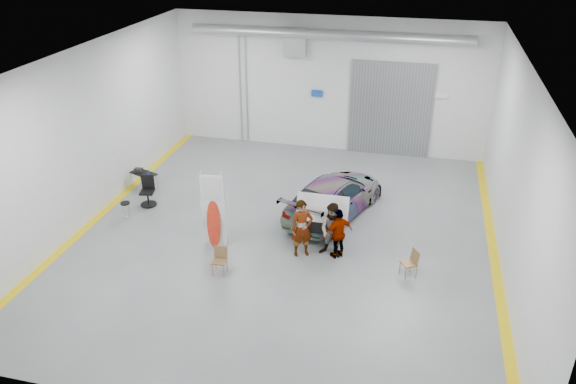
% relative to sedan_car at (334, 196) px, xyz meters
% --- Properties ---
extents(ground, '(16.00, 16.00, 0.00)m').
position_rel_sedan_car_xyz_m(ground, '(-1.37, -1.81, -0.72)').
color(ground, slate).
rests_on(ground, ground).
extents(room_shell, '(14.02, 16.18, 6.01)m').
position_rel_sedan_car_xyz_m(room_shell, '(-1.13, 0.41, 3.36)').
color(room_shell, silver).
rests_on(room_shell, ground).
extents(sedan_car, '(3.55, 5.35, 1.44)m').
position_rel_sedan_car_xyz_m(sedan_car, '(0.00, 0.00, 0.00)').
color(sedan_car, white).
rests_on(sedan_car, ground).
extents(person_a, '(0.83, 0.72, 1.93)m').
position_rel_sedan_car_xyz_m(person_a, '(-0.54, -2.94, 0.25)').
color(person_a, '#947450').
rests_on(person_a, ground).
extents(person_b, '(1.03, 0.87, 1.86)m').
position_rel_sedan_car_xyz_m(person_b, '(0.42, -2.78, 0.21)').
color(person_b, '#45607F').
rests_on(person_b, ground).
extents(person_c, '(1.00, 0.97, 1.70)m').
position_rel_sedan_car_xyz_m(person_c, '(0.60, -2.78, 0.13)').
color(person_c, olive).
rests_on(person_c, ground).
extents(surfboard_display, '(0.77, 0.26, 2.72)m').
position_rel_sedan_car_xyz_m(surfboard_display, '(-3.45, -3.12, 0.38)').
color(surfboard_display, white).
rests_on(surfboard_display, ground).
extents(folding_chair_near, '(0.43, 0.45, 0.86)m').
position_rel_sedan_car_xyz_m(folding_chair_near, '(-2.74, -4.56, -0.45)').
color(folding_chair_near, brown).
rests_on(folding_chair_near, ground).
extents(folding_chair_far, '(0.56, 0.68, 0.88)m').
position_rel_sedan_car_xyz_m(folding_chair_far, '(2.83, -3.34, -0.44)').
color(folding_chair_far, brown).
rests_on(folding_chair_far, ground).
extents(shop_stool, '(0.35, 0.35, 0.68)m').
position_rel_sedan_car_xyz_m(shop_stool, '(-7.12, -2.20, -0.38)').
color(shop_stool, black).
rests_on(shop_stool, ground).
extents(work_table, '(1.19, 0.89, 0.87)m').
position_rel_sedan_car_xyz_m(work_table, '(-7.70, 0.27, -0.05)').
color(work_table, '#9B9EA3').
rests_on(work_table, ground).
extents(office_chair, '(0.61, 0.62, 1.14)m').
position_rel_sedan_car_xyz_m(office_chair, '(-6.86, -0.95, -0.22)').
color(office_chair, black).
rests_on(office_chair, ground).
extents(trunk_lid, '(1.68, 1.02, 0.04)m').
position_rel_sedan_car_xyz_m(trunk_lid, '(0.00, -2.23, 0.74)').
color(trunk_lid, silver).
rests_on(trunk_lid, sedan_car).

